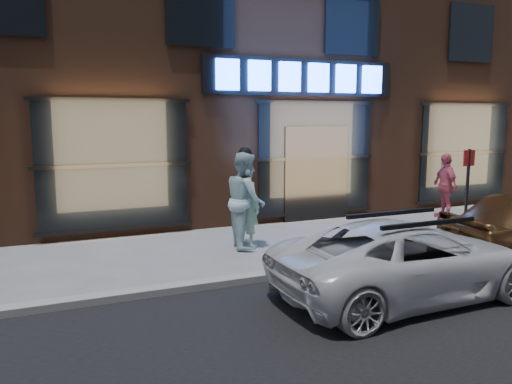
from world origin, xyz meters
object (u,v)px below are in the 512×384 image
at_px(man_bowtie, 248,206).
at_px(passerby, 445,186).
at_px(white_suv, 408,259).
at_px(man_cap, 245,200).
at_px(sign_post, 467,188).

bearing_deg(man_bowtie, passerby, -100.21).
xyz_separation_m(passerby, white_suv, (-4.88, -4.38, -0.28)).
height_order(man_bowtie, man_cap, man_cap).
height_order(man_cap, white_suv, man_cap).
height_order(man_cap, passerby, man_cap).
bearing_deg(passerby, white_suv, -35.11).
distance_m(man_cap, sign_post, 4.49).
distance_m(man_bowtie, sign_post, 4.45).
height_order(man_cap, sign_post, sign_post).
height_order(man_bowtie, white_suv, man_bowtie).
distance_m(white_suv, sign_post, 3.60).
xyz_separation_m(man_bowtie, sign_post, (4.06, -1.78, 0.36)).
bearing_deg(sign_post, man_bowtie, 149.64).
xyz_separation_m(man_bowtie, man_cap, (-0.07, -0.03, 0.13)).
relative_size(man_cap, sign_post, 0.98).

